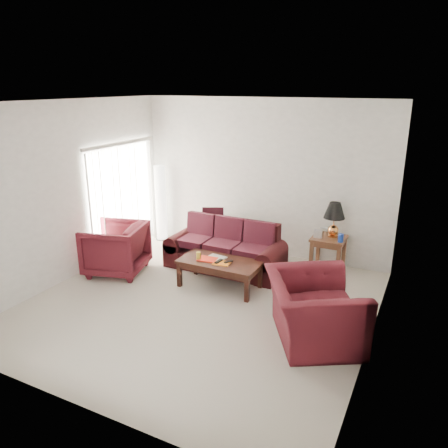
% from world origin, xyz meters
% --- Properties ---
extents(floor, '(5.00, 5.00, 0.00)m').
position_xyz_m(floor, '(0.00, 0.00, 0.00)').
color(floor, '#BBAFA0').
rests_on(floor, ground).
extents(blinds, '(0.10, 2.00, 2.16)m').
position_xyz_m(blinds, '(-2.42, 1.30, 1.08)').
color(blinds, silver).
rests_on(blinds, ground).
extents(sofa, '(2.19, 1.08, 0.87)m').
position_xyz_m(sofa, '(-0.25, 1.39, 0.43)').
color(sofa, black).
rests_on(sofa, ground).
extents(throw_pillow, '(0.47, 0.36, 0.44)m').
position_xyz_m(throw_pillow, '(-0.86, 2.08, 0.70)').
color(throw_pillow, black).
rests_on(throw_pillow, sofa).
extents(end_table, '(0.62, 0.62, 0.63)m').
position_xyz_m(end_table, '(1.44, 2.15, 0.32)').
color(end_table, '#482018').
rests_on(end_table, ground).
extents(table_lamp, '(0.46, 0.46, 0.63)m').
position_xyz_m(table_lamp, '(1.48, 2.21, 0.95)').
color(table_lamp, '#DA8944').
rests_on(table_lamp, end_table).
extents(clock, '(0.15, 0.05, 0.15)m').
position_xyz_m(clock, '(1.26, 2.04, 0.71)').
color(clock, silver).
rests_on(clock, end_table).
extents(blue_canister, '(0.10, 0.10, 0.15)m').
position_xyz_m(blue_canister, '(1.67, 1.99, 0.71)').
color(blue_canister, '#193AA6').
rests_on(blue_canister, end_table).
extents(picture_frame, '(0.16, 0.18, 0.05)m').
position_xyz_m(picture_frame, '(1.30, 2.38, 0.71)').
color(picture_frame, '#AFAFB3').
rests_on(picture_frame, end_table).
extents(floor_lamp, '(0.35, 0.35, 1.64)m').
position_xyz_m(floor_lamp, '(-2.18, 2.20, 0.82)').
color(floor_lamp, silver).
rests_on(floor_lamp, ground).
extents(armchair_left, '(1.22, 1.20, 0.90)m').
position_xyz_m(armchair_left, '(-1.91, 0.39, 0.45)').
color(armchair_left, '#471018').
rests_on(armchair_left, ground).
extents(armchair_right, '(1.63, 1.69, 0.84)m').
position_xyz_m(armchair_right, '(1.80, -0.15, 0.42)').
color(armchair_right, '#451017').
rests_on(armchair_right, ground).
extents(coffee_table, '(1.36, 0.73, 0.47)m').
position_xyz_m(coffee_table, '(0.01, 0.68, 0.23)').
color(coffee_table, black).
rests_on(coffee_table, ground).
extents(magazine_red, '(0.33, 0.26, 0.02)m').
position_xyz_m(magazine_red, '(-0.19, 0.63, 0.48)').
color(magazine_red, red).
rests_on(magazine_red, coffee_table).
extents(magazine_white, '(0.33, 0.26, 0.02)m').
position_xyz_m(magazine_white, '(-0.10, 0.75, 0.48)').
color(magazine_white, beige).
rests_on(magazine_white, coffee_table).
extents(magazine_orange, '(0.29, 0.23, 0.02)m').
position_xyz_m(magazine_orange, '(0.09, 0.59, 0.47)').
color(magazine_orange, orange).
rests_on(magazine_orange, coffee_table).
extents(remote_a, '(0.07, 0.18, 0.02)m').
position_xyz_m(remote_a, '(0.03, 0.59, 0.50)').
color(remote_a, black).
rests_on(remote_a, coffee_table).
extents(remote_b, '(0.12, 0.15, 0.02)m').
position_xyz_m(remote_b, '(0.18, 0.66, 0.49)').
color(remote_b, black).
rests_on(remote_b, coffee_table).
extents(yellow_glass, '(0.09, 0.09, 0.13)m').
position_xyz_m(yellow_glass, '(-0.33, 0.56, 0.53)').
color(yellow_glass, gold).
rests_on(yellow_glass, coffee_table).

